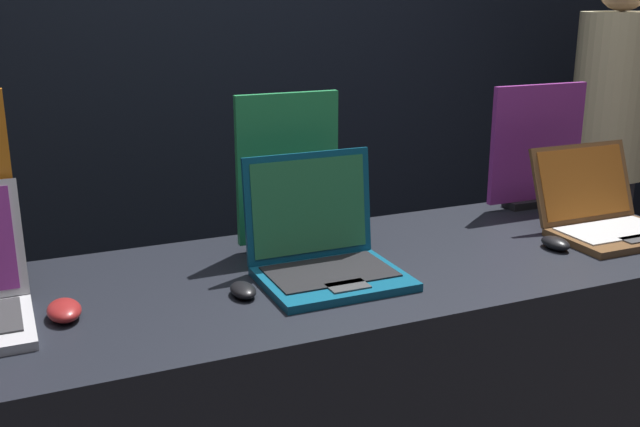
{
  "coord_description": "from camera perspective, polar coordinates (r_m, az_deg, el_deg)",
  "views": [
    {
      "loc": [
        -0.71,
        -1.26,
        1.53
      ],
      "look_at": [
        0.0,
        0.36,
        1.01
      ],
      "focal_mm": 42.0,
      "sensor_mm": 36.0,
      "label": 1
    }
  ],
  "objects": [
    {
      "name": "promo_stand_back",
      "position": [
        2.52,
        16.16,
        4.71
      ],
      "size": [
        0.35,
        0.07,
        0.4
      ],
      "color": "black",
      "rests_on": "display_counter"
    },
    {
      "name": "mouse_back",
      "position": [
        2.14,
        17.51,
        -2.17
      ],
      "size": [
        0.06,
        0.1,
        0.03
      ],
      "color": "black",
      "rests_on": "display_counter"
    },
    {
      "name": "laptop_middle",
      "position": [
        1.84,
        0.3,
        -2.74
      ],
      "size": [
        0.34,
        0.31,
        0.29
      ],
      "color": "#0F5170",
      "rests_on": "display_counter"
    },
    {
      "name": "wall_back",
      "position": [
        2.96,
        -10.1,
        13.6
      ],
      "size": [
        8.0,
        0.05,
        2.8
      ],
      "color": "black",
      "rests_on": "ground_plane"
    },
    {
      "name": "mouse_middle",
      "position": [
        1.74,
        -5.88,
        -5.83
      ],
      "size": [
        0.06,
        0.09,
        0.03
      ],
      "color": "black",
      "rests_on": "display_counter"
    },
    {
      "name": "promo_stand_middle",
      "position": [
        2.01,
        -2.42,
        2.91
      ],
      "size": [
        0.29,
        0.07,
        0.42
      ],
      "color": "black",
      "rests_on": "display_counter"
    },
    {
      "name": "display_counter",
      "position": [
        2.09,
        -0.12,
        -15.51
      ],
      "size": [
        2.24,
        0.73,
        0.86
      ],
      "color": "black",
      "rests_on": "ground_plane"
    },
    {
      "name": "mouse_front",
      "position": [
        1.71,
        -18.91,
        -6.99
      ],
      "size": [
        0.07,
        0.12,
        0.04
      ],
      "color": "maroon",
      "rests_on": "display_counter"
    },
    {
      "name": "person_bystander",
      "position": [
        3.35,
        20.93,
        3.86
      ],
      "size": [
        0.32,
        0.32,
        1.66
      ],
      "color": "#282833",
      "rests_on": "ground_plane"
    },
    {
      "name": "laptop_back",
      "position": [
        2.32,
        20.82,
        -0.05
      ],
      "size": [
        0.35,
        0.32,
        0.24
      ],
      "color": "brown",
      "rests_on": "display_counter"
    }
  ]
}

